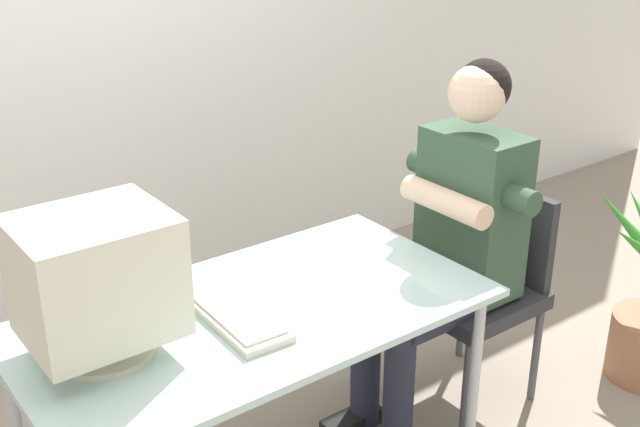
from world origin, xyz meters
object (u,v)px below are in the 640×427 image
at_px(crt_monitor, 98,278).
at_px(office_chair, 480,280).
at_px(keyboard, 234,314).
at_px(person_seated, 451,235).
at_px(desk, 255,325).

distance_m(crt_monitor, office_chair, 1.53).
height_order(crt_monitor, keyboard, crt_monitor).
xyz_separation_m(office_chair, person_seated, (-0.18, 0.00, 0.24)).
height_order(desk, person_seated, person_seated).
relative_size(desk, person_seated, 1.06).
bearing_deg(keyboard, desk, 5.94).
xyz_separation_m(keyboard, person_seated, (0.91, 0.00, 0.01)).
xyz_separation_m(crt_monitor, person_seated, (1.28, -0.05, -0.21)).
distance_m(crt_monitor, keyboard, 0.43).
bearing_deg(crt_monitor, keyboard, -7.59).
bearing_deg(keyboard, person_seated, 0.18).
height_order(crt_monitor, person_seated, person_seated).
bearing_deg(keyboard, crt_monitor, 172.41).
relative_size(crt_monitor, office_chair, 0.48).
relative_size(crt_monitor, person_seated, 0.30).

